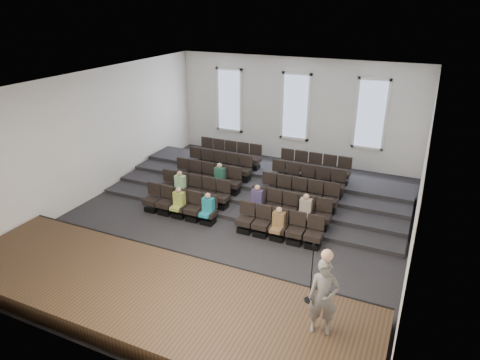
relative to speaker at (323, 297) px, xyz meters
name	(u,v)px	position (x,y,z in m)	size (l,w,h in m)	color
ground	(234,220)	(-4.44, 4.77, -1.42)	(14.00, 14.00, 0.00)	black
ceiling	(233,81)	(-4.44, 4.77, 3.59)	(12.00, 14.00, 0.02)	white
wall_back	(296,111)	(-4.44, 11.79, 1.08)	(12.00, 0.04, 5.00)	silver
wall_front	(86,261)	(-4.44, -2.25, 1.08)	(12.00, 0.04, 5.00)	silver
wall_left	(96,134)	(-10.46, 4.77, 1.08)	(0.04, 14.00, 5.00)	silver
wall_right	(422,185)	(1.58, 4.77, 1.08)	(0.04, 14.00, 5.00)	silver
stage	(150,296)	(-4.44, -0.33, -1.17)	(11.80, 3.60, 0.50)	#462E1E
stage_lip	(186,261)	(-4.44, 1.44, -1.17)	(11.80, 0.06, 0.52)	black
risers	(265,184)	(-4.44, 7.94, -1.23)	(11.80, 4.80, 0.60)	black
seating_rows	(250,187)	(-4.44, 6.31, -0.74)	(6.80, 4.70, 1.67)	black
windows	(295,107)	(-4.44, 11.72, 1.28)	(8.44, 0.10, 3.24)	white
audience	(230,198)	(-4.63, 4.92, -0.63)	(5.45, 2.64, 1.10)	#9DAE45
speaker	(323,297)	(0.00, 0.00, 0.00)	(0.67, 0.44, 1.84)	slate
mic_stand	(311,284)	(-0.51, 0.92, -0.43)	(0.28, 0.28, 1.65)	black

